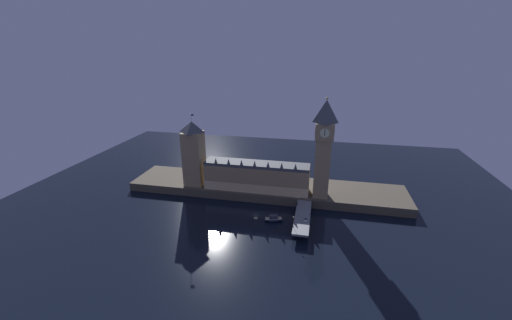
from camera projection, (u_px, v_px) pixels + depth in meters
name	position (u px, v px, depth m)	size (l,w,h in m)	color
ground_plane	(256.00, 215.00, 221.20)	(400.00, 400.00, 0.00)	black
embankment	(266.00, 188.00, 256.01)	(220.00, 42.00, 6.66)	#4C4438
parliament_hall	(257.00, 176.00, 242.77)	(80.66, 16.75, 26.12)	#9E845B
clock_tower	(324.00, 146.00, 222.24)	(13.29, 13.40, 73.35)	#9E845B
victoria_tower	(194.00, 153.00, 247.69)	(14.99, 14.99, 57.70)	#9E845B
bridge	(302.00, 218.00, 208.80)	(10.11, 46.00, 6.04)	slate
car_southbound_lead	(306.00, 220.00, 202.18)	(1.86, 3.98, 1.50)	silver
pedestrian_near_rail	(295.00, 222.00, 199.15)	(0.38, 0.38, 1.73)	black
pedestrian_mid_walk	(310.00, 214.00, 209.22)	(0.38, 0.38, 1.61)	black
pedestrian_far_rail	(298.00, 204.00, 222.14)	(0.38, 0.38, 1.75)	black
street_lamp_near	(293.00, 220.00, 194.02)	(1.34, 0.60, 7.32)	#2D3333
street_lamp_far	(297.00, 200.00, 221.34)	(1.34, 0.60, 6.36)	#2D3333
boat_upstream	(274.00, 219.00, 213.07)	(13.23, 7.53, 4.24)	#1E2842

